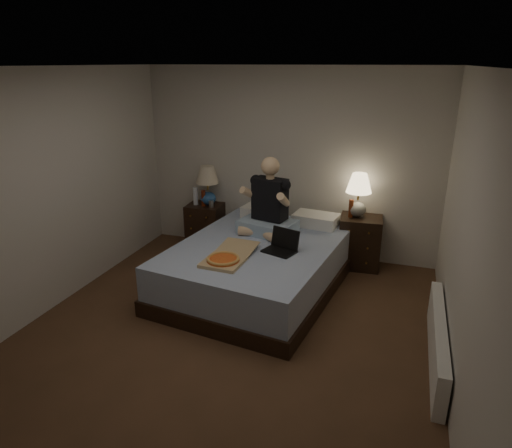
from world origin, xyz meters
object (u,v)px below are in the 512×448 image
(nightstand_left, at_px, (206,225))
(radiator, at_px, (437,341))
(person, at_px, (268,196))
(pizza_box, at_px, (223,260))
(lamp_left, at_px, (208,186))
(nightstand_right, at_px, (360,242))
(water_bottle, at_px, (196,196))
(bed, at_px, (257,266))
(beer_bottle_left, at_px, (203,198))
(soda_can, at_px, (211,204))
(lamp_right, at_px, (358,195))
(laptop, at_px, (279,242))
(beer_bottle_right, at_px, (351,208))

(nightstand_left, distance_m, radiator, 3.60)
(nightstand_left, bearing_deg, person, -31.96)
(nightstand_left, bearing_deg, pizza_box, -62.29)
(lamp_left, height_order, person, person)
(nightstand_left, xyz_separation_m, nightstand_right, (2.19, 0.00, 0.02))
(nightstand_right, height_order, person, person)
(water_bottle, relative_size, pizza_box, 0.33)
(bed, height_order, beer_bottle_left, beer_bottle_left)
(lamp_left, relative_size, beer_bottle_left, 2.43)
(soda_can, distance_m, radiator, 3.46)
(lamp_right, xyz_separation_m, pizza_box, (-1.16, -1.64, -0.35))
(nightstand_right, xyz_separation_m, radiator, (0.89, -1.85, -0.14))
(beer_bottle_left, bearing_deg, soda_can, -9.88)
(lamp_right, relative_size, beer_bottle_left, 2.43)
(water_bottle, relative_size, laptop, 0.74)
(beer_bottle_right, bearing_deg, person, -147.42)
(nightstand_left, height_order, lamp_left, lamp_left)
(lamp_left, xyz_separation_m, soda_can, (0.08, -0.09, -0.23))
(water_bottle, height_order, laptop, water_bottle)
(beer_bottle_right, bearing_deg, nightstand_left, 178.61)
(lamp_right, relative_size, soda_can, 5.60)
(bed, bearing_deg, nightstand_left, 145.09)
(soda_can, xyz_separation_m, pizza_box, (0.82, -1.56, -0.07))
(person, bearing_deg, beer_bottle_right, 46.17)
(person, bearing_deg, nightstand_left, 164.14)
(laptop, distance_m, radiator, 1.85)
(beer_bottle_left, bearing_deg, nightstand_left, 101.55)
(person, bearing_deg, beer_bottle_left, 166.51)
(lamp_left, relative_size, laptop, 1.65)
(lamp_right, bearing_deg, beer_bottle_left, -178.17)
(lamp_left, relative_size, person, 0.60)
(soda_can, bearing_deg, radiator, -30.88)
(bed, bearing_deg, nightstand_right, 51.53)
(radiator, bearing_deg, laptop, 157.85)
(soda_can, xyz_separation_m, person, (0.99, -0.55, 0.35))
(person, xyz_separation_m, pizza_box, (-0.17, -1.01, -0.42))
(lamp_left, xyz_separation_m, beer_bottle_right, (1.99, -0.05, -0.12))
(soda_can, bearing_deg, nightstand_right, 2.49)
(soda_can, distance_m, beer_bottle_left, 0.14)
(nightstand_left, distance_m, laptop, 1.89)
(nightstand_right, height_order, soda_can, soda_can)
(nightstand_right, xyz_separation_m, water_bottle, (-2.31, -0.04, 0.41))
(nightstand_left, bearing_deg, lamp_left, -2.51)
(beer_bottle_right, bearing_deg, pizza_box, -124.37)
(soda_can, bearing_deg, nightstand_left, 147.34)
(person, distance_m, pizza_box, 1.11)
(pizza_box, bearing_deg, lamp_right, 57.45)
(bed, distance_m, beer_bottle_left, 1.54)
(lamp_right, bearing_deg, lamp_left, 180.00)
(nightstand_left, relative_size, nightstand_right, 0.93)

